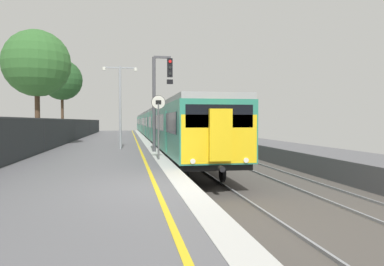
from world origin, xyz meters
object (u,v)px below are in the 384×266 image
(signal_gantry, at_px, (159,92))
(platform_lamp_mid, at_px, (120,99))
(speed_limit_sign, at_px, (158,119))
(background_tree_left, at_px, (62,81))
(background_tree_centre, at_px, (36,65))
(commuter_train_at_platform, at_px, (156,124))

(signal_gantry, height_order, platform_lamp_mid, signal_gantry)
(speed_limit_sign, distance_m, background_tree_left, 26.28)
(signal_gantry, xyz_separation_m, background_tree_centre, (-7.57, 5.89, 2.12))
(signal_gantry, xyz_separation_m, background_tree_left, (-8.45, 20.61, 2.65))
(platform_lamp_mid, bearing_deg, commuter_train_at_platform, 80.03)
(platform_lamp_mid, bearing_deg, background_tree_centre, 146.20)
(background_tree_centre, bearing_deg, platform_lamp_mid, -33.80)
(signal_gantry, relative_size, platform_lamp_mid, 1.05)
(commuter_train_at_platform, height_order, signal_gantry, signal_gantry)
(platform_lamp_mid, bearing_deg, background_tree_left, 109.08)
(commuter_train_at_platform, height_order, background_tree_left, background_tree_left)
(background_tree_left, height_order, background_tree_centre, background_tree_left)
(commuter_train_at_platform, xyz_separation_m, signal_gantry, (-1.48, -22.52, 1.92))
(signal_gantry, bearing_deg, background_tree_left, 112.29)
(signal_gantry, distance_m, speed_limit_sign, 4.32)
(platform_lamp_mid, xyz_separation_m, background_tree_centre, (-5.48, 3.67, 2.39))
(speed_limit_sign, bearing_deg, signal_gantry, 84.82)
(commuter_train_at_platform, bearing_deg, speed_limit_sign, -93.97)
(speed_limit_sign, xyz_separation_m, background_tree_left, (-8.08, 24.67, 4.10))
(commuter_train_at_platform, distance_m, platform_lamp_mid, 20.68)
(commuter_train_at_platform, xyz_separation_m, platform_lamp_mid, (-3.57, -20.30, 1.65))
(platform_lamp_mid, distance_m, background_tree_left, 19.68)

